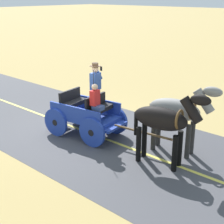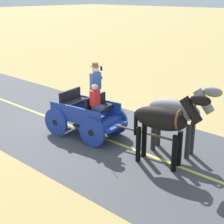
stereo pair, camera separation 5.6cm
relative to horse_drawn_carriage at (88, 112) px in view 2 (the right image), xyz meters
The scene contains 6 objects.
ground_plane 1.01m from the horse_drawn_carriage, 102.73° to the right, with size 200.00×200.00×0.00m, color tan.
road_surface 1.01m from the horse_drawn_carriage, 102.73° to the right, with size 5.59×160.00×0.01m, color #424247.
road_centre_stripe 1.00m from the horse_drawn_carriage, 102.73° to the right, with size 0.12×160.00×0.00m, color #DBCC4C.
horse_drawn_carriage is the anchor object (origin of this frame).
horse_near_side 3.11m from the horse_drawn_carriage, 105.76° to the left, with size 0.82×2.15×2.21m.
horse_off_side 3.10m from the horse_drawn_carriage, 88.70° to the left, with size 0.82×2.15×2.21m.
Camera 2 is at (7.42, 8.25, 4.60)m, focal length 53.53 mm.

